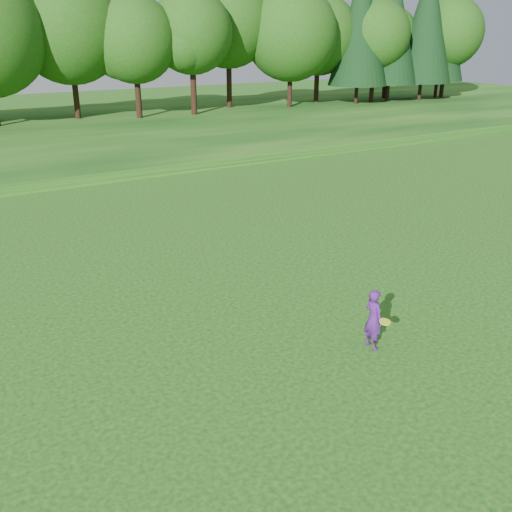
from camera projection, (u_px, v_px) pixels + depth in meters
ground at (252, 368)px, 13.40m from camera, size 140.00×140.00×0.00m
berm at (12, 139)px, 40.53m from camera, size 130.00×30.00×0.60m
walking_path at (57, 185)px, 29.42m from camera, size 130.00×1.60×0.04m
woman at (373, 319)px, 14.03m from camera, size 0.46×0.96×1.57m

